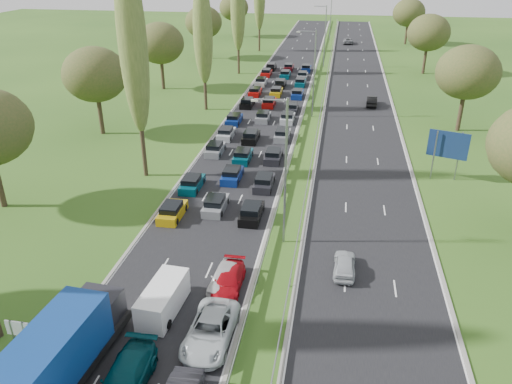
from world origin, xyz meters
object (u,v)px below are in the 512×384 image
at_px(white_van_rear, 164,297).
at_px(info_sign, 19,332).
at_px(near_car_2, 76,344).
at_px(blue_lorry, 64,349).
at_px(direction_sign, 448,147).

bearing_deg(white_van_rear, info_sign, -141.32).
xyz_separation_m(near_car_2, blue_lorry, (0.47, -1.74, 1.33)).
height_order(info_sign, direction_sign, direction_sign).
xyz_separation_m(near_car_2, direction_sign, (25.39, 29.85, 2.79)).
height_order(near_car_2, direction_sign, direction_sign).
xyz_separation_m(info_sign, direction_sign, (28.80, 30.03, 2.20)).
relative_size(blue_lorry, white_van_rear, 1.97).
bearing_deg(white_van_rear, direction_sign, 53.11).
bearing_deg(near_car_2, blue_lorry, -73.32).
bearing_deg(info_sign, near_car_2, 3.10).
bearing_deg(blue_lorry, near_car_2, 109.36).
distance_m(near_car_2, white_van_rear, 6.09).
bearing_deg(blue_lorry, info_sign, 162.52).
distance_m(info_sign, direction_sign, 41.67).
distance_m(blue_lorry, info_sign, 4.24).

